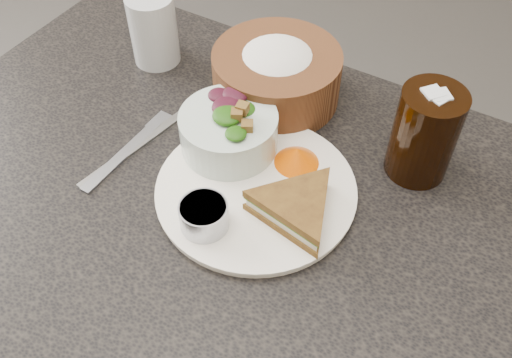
{
  "coord_description": "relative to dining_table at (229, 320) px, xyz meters",
  "views": [
    {
      "loc": [
        0.3,
        -0.41,
        1.36
      ],
      "look_at": [
        0.04,
        0.03,
        0.78
      ],
      "focal_mm": 40.0,
      "sensor_mm": 36.0,
      "label": 1
    }
  ],
  "objects": [
    {
      "name": "bread_basket",
      "position": [
        -0.03,
        0.22,
        0.43
      ],
      "size": [
        0.22,
        0.22,
        0.11
      ],
      "primitive_type": null,
      "rotation": [
        0.0,
        0.0,
        -0.1
      ],
      "color": "brown",
      "rests_on": "dining_table"
    },
    {
      "name": "dinner_plate",
      "position": [
        0.04,
        0.03,
        0.38
      ],
      "size": [
        0.27,
        0.27,
        0.01
      ],
      "primitive_type": "cylinder",
      "color": "white",
      "rests_on": "dining_table"
    },
    {
      "name": "knife",
      "position": [
        -0.16,
        0.01,
        0.38
      ],
      "size": [
        0.05,
        0.21,
        0.0
      ],
      "primitive_type": "cube",
      "rotation": [
        0.0,
        0.0,
        -0.18
      ],
      "color": "#9F9F9F",
      "rests_on": "dining_table"
    },
    {
      "name": "salad_bowl",
      "position": [
        -0.03,
        0.08,
        0.43
      ],
      "size": [
        0.19,
        0.19,
        0.08
      ],
      "primitive_type": null,
      "rotation": [
        0.0,
        0.0,
        -0.43
      ],
      "color": "silver",
      "rests_on": "dinner_plate"
    },
    {
      "name": "dining_table",
      "position": [
        0.0,
        0.0,
        0.0
      ],
      "size": [
        1.0,
        0.7,
        0.75
      ],
      "primitive_type": "cube",
      "color": "black",
      "rests_on": "floor"
    },
    {
      "name": "orange_wedge",
      "position": [
        0.07,
        0.1,
        0.4
      ],
      "size": [
        0.08,
        0.08,
        0.03
      ],
      "primitive_type": "cone",
      "rotation": [
        0.0,
        0.0,
        0.2
      ],
      "color": "#EA5900",
      "rests_on": "dinner_plate"
    },
    {
      "name": "water_glass",
      "position": [
        -0.26,
        0.2,
        0.43
      ],
      "size": [
        0.1,
        0.1,
        0.12
      ],
      "primitive_type": "cylinder",
      "rotation": [
        0.0,
        0.0,
        0.43
      ],
      "color": "silver",
      "rests_on": "dining_table"
    },
    {
      "name": "dressing_ramekin",
      "position": [
        0.02,
        -0.06,
        0.41
      ],
      "size": [
        0.08,
        0.08,
        0.04
      ],
      "primitive_type": "cylinder",
      "rotation": [
        0.0,
        0.0,
        0.2
      ],
      "color": "#A5A9B3",
      "rests_on": "dinner_plate"
    },
    {
      "name": "fork",
      "position": [
        -0.16,
        -0.01,
        0.38
      ],
      "size": [
        0.02,
        0.17,
        0.0
      ],
      "primitive_type": "cube",
      "rotation": [
        0.0,
        0.0,
        -0.02
      ],
      "color": "#9FA2AD",
      "rests_on": "dining_table"
    },
    {
      "name": "cola_glass",
      "position": [
        0.22,
        0.18,
        0.45
      ],
      "size": [
        0.1,
        0.1,
        0.15
      ],
      "primitive_type": null,
      "rotation": [
        0.0,
        0.0,
        0.13
      ],
      "color": "black",
      "rests_on": "dining_table"
    },
    {
      "name": "sandwich",
      "position": [
        0.11,
        0.01,
        0.41
      ],
      "size": [
        0.17,
        0.17,
        0.04
      ],
      "primitive_type": null,
      "rotation": [
        0.0,
        0.0,
        -0.18
      ],
      "color": "brown",
      "rests_on": "dinner_plate"
    }
  ]
}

